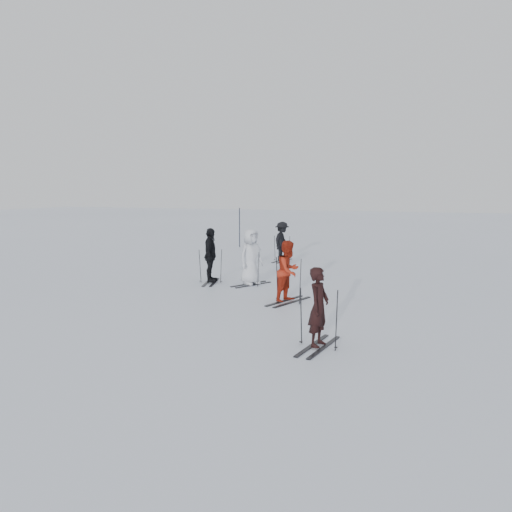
{
  "coord_description": "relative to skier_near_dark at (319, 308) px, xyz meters",
  "views": [
    {
      "loc": [
        5.73,
        -13.79,
        3.11
      ],
      "look_at": [
        0.0,
        1.0,
        1.0
      ],
      "focal_mm": 35.0,
      "sensor_mm": 36.0,
      "label": 1
    }
  ],
  "objects": [
    {
      "name": "skis_grey",
      "position": [
        -3.68,
        5.62,
        -0.21
      ],
      "size": [
        1.79,
        1.45,
        1.15
      ],
      "primitive_type": null,
      "rotation": [
        0.0,
        0.0,
        1.11
      ],
      "color": "black",
      "rests_on": "ground"
    },
    {
      "name": "skier_grey",
      "position": [
        -3.68,
        5.62,
        0.12
      ],
      "size": [
        0.91,
        1.05,
        1.82
      ],
      "primitive_type": "imported",
      "rotation": [
        0.0,
        0.0,
        1.11
      ],
      "color": "silver",
      "rests_on": "ground"
    },
    {
      "name": "skis_red",
      "position": [
        -1.77,
        3.63,
        -0.14
      ],
      "size": [
        1.97,
        1.43,
        1.29
      ],
      "primitive_type": null,
      "rotation": [
        0.0,
        0.0,
        1.26
      ],
      "color": "black",
      "rests_on": "ground"
    },
    {
      "name": "ground",
      "position": [
        -3.41,
        4.38,
        -0.79
      ],
      "size": [
        120.0,
        120.0,
        0.0
      ],
      "primitive_type": "plane",
      "color": "silver",
      "rests_on": "ground"
    },
    {
      "name": "skier_uphill_far",
      "position": [
        -4.46,
        11.25,
        0.06
      ],
      "size": [
        0.75,
        1.16,
        1.7
      ],
      "primitive_type": "imported",
      "rotation": [
        0.0,
        0.0,
        1.46
      ],
      "color": "black",
      "rests_on": "ground"
    },
    {
      "name": "skis_near_dark",
      "position": [
        0.0,
        0.0,
        -0.18
      ],
      "size": [
        1.78,
        1.1,
        1.22
      ],
      "primitive_type": null,
      "rotation": [
        0.0,
        0.0,
        1.44
      ],
      "color": "black",
      "rests_on": "ground"
    },
    {
      "name": "skier_red",
      "position": [
        -1.77,
        3.63,
        0.06
      ],
      "size": [
        0.86,
        0.98,
        1.7
      ],
      "primitive_type": "imported",
      "rotation": [
        0.0,
        0.0,
        1.26
      ],
      "color": "#9F2411",
      "rests_on": "ground"
    },
    {
      "name": "skis_uphill_far",
      "position": [
        -4.46,
        11.25,
        -0.21
      ],
      "size": [
        1.65,
        1.0,
        1.15
      ],
      "primitive_type": null,
      "rotation": [
        0.0,
        0.0,
        1.46
      ],
      "color": "black",
      "rests_on": "ground"
    },
    {
      "name": "piste_marker",
      "position": [
        -8.31,
        15.54,
        0.28
      ],
      "size": [
        0.06,
        0.06,
        2.14
      ],
      "primitive_type": "cylinder",
      "rotation": [
        0.0,
        0.0,
        -0.29
      ],
      "color": "black",
      "rests_on": "ground"
    },
    {
      "name": "skis_uphill_left",
      "position": [
        -5.09,
        5.48,
        -0.2
      ],
      "size": [
        1.77,
        1.26,
        1.17
      ],
      "primitive_type": null,
      "rotation": [
        0.0,
        0.0,
        1.85
      ],
      "color": "black",
      "rests_on": "ground"
    },
    {
      "name": "skier_near_dark",
      "position": [
        0.0,
        0.0,
        0.0
      ],
      "size": [
        0.45,
        0.62,
        1.58
      ],
      "primitive_type": "imported",
      "rotation": [
        0.0,
        0.0,
        1.44
      ],
      "color": "black",
      "rests_on": "ground"
    },
    {
      "name": "skier_uphill_left",
      "position": [
        -5.09,
        5.48,
        0.12
      ],
      "size": [
        0.72,
        1.15,
        1.82
      ],
      "primitive_type": "imported",
      "rotation": [
        0.0,
        0.0,
        1.85
      ],
      "color": "black",
      "rests_on": "ground"
    }
  ]
}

